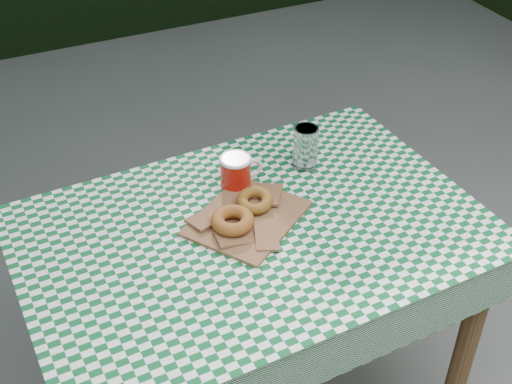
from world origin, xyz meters
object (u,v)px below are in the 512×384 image
Objects in this scene: drinking_glass at (306,147)px; coffee_mug at (236,172)px; table at (254,329)px; paper_bag at (247,217)px.

coffee_mug is at bearing -178.25° from drinking_glass.
table is at bearing -98.48° from coffee_mug.
drinking_glass is (0.22, 0.01, 0.02)m from coffee_mug.
table is 0.47m from coffee_mug.
drinking_glass reaches higher than table.
table is at bearing -90.07° from paper_bag.
table is 0.39m from paper_bag.
coffee_mug reaches higher than paper_bag.
coffee_mug is 1.31× the size of drinking_glass.
paper_bag is 0.30m from drinking_glass.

